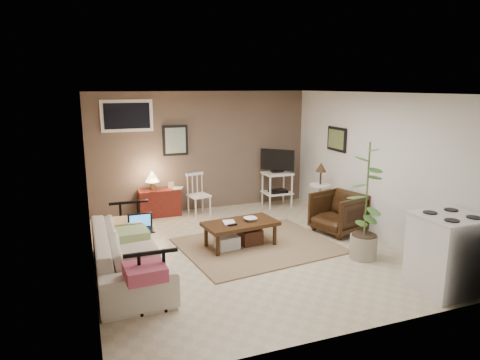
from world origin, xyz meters
name	(u,v)px	position (x,y,z in m)	size (l,w,h in m)	color
floor	(247,250)	(0.00, 0.00, 0.00)	(5.00, 5.00, 0.00)	#C1B293
art_back	(175,140)	(-0.55, 2.48, 1.45)	(0.50, 0.03, 0.60)	black
art_right	(337,139)	(2.23, 1.05, 1.52)	(0.03, 0.60, 0.45)	black
window	(127,116)	(-1.45, 2.48, 1.95)	(0.96, 0.03, 0.60)	white
rug	(258,245)	(0.23, 0.10, 0.01)	(2.33, 1.86, 0.02)	#8A6950
coffee_table	(240,232)	(-0.05, 0.17, 0.24)	(1.21, 0.73, 0.44)	#3D2710
sofa	(129,245)	(-1.80, -0.31, 0.44)	(2.23, 0.65, 0.87)	beige
sofa_pillows	(135,244)	(-1.75, -0.57, 0.54)	(0.43, 2.12, 0.15)	beige
sofa_end_rails	(139,248)	(-1.67, -0.31, 0.38)	(0.60, 2.23, 0.75)	black
laptop	(141,226)	(-1.59, 0.07, 0.56)	(0.34, 0.25, 0.23)	black
red_console	(159,200)	(-0.95, 2.29, 0.32)	(0.79, 0.35, 0.92)	maroon
spindle_chair	(199,196)	(-0.20, 2.10, 0.39)	(0.44, 0.44, 0.82)	white
tv_stand	(277,176)	(1.52, 2.12, 0.64)	(0.57, 0.53, 1.21)	white
side_table	(320,184)	(1.95, 1.11, 0.67)	(0.40, 0.40, 1.08)	white
armchair	(338,211)	(1.79, 0.23, 0.39)	(0.75, 0.70, 0.77)	black
potted_plant	(367,197)	(1.50, -0.89, 0.94)	(0.44, 0.44, 1.76)	gray
stove	(447,253)	(1.84, -2.09, 0.49)	(0.75, 0.70, 0.99)	silver
bowl	(250,214)	(0.13, 0.18, 0.51)	(0.21, 0.05, 0.21)	#3D2710
book_table	(223,216)	(-0.31, 0.20, 0.53)	(0.18, 0.02, 0.25)	#3D2710
book_console	(173,183)	(-0.66, 2.26, 0.65)	(0.18, 0.02, 0.24)	#3D2710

